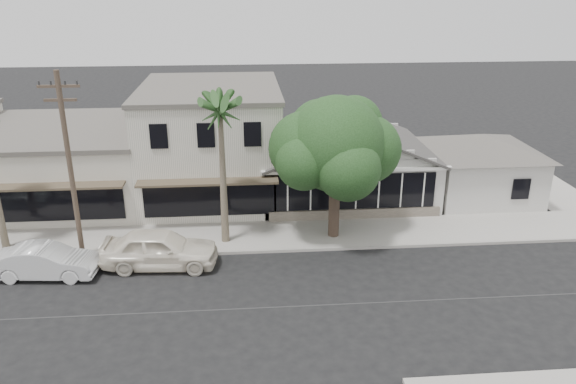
{
  "coord_description": "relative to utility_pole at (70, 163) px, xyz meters",
  "views": [
    {
      "loc": [
        -1.09,
        -19.84,
        12.66
      ],
      "look_at": [
        1.05,
        6.0,
        2.78
      ],
      "focal_mm": 35.0,
      "sensor_mm": 36.0,
      "label": 1
    }
  ],
  "objects": [
    {
      "name": "sidewalk_north",
      "position": [
        1.0,
        1.55,
        -4.71
      ],
      "size": [
        90.0,
        3.5,
        0.15
      ],
      "primitive_type": "cube",
      "color": "#9E9991",
      "rests_on": "ground"
    },
    {
      "name": "side_cottage",
      "position": [
        22.2,
        6.3,
        -3.29
      ],
      "size": [
        6.0,
        6.0,
        3.0
      ],
      "primitive_type": "cube",
      "color": "beige",
      "rests_on": "ground"
    },
    {
      "name": "shade_tree",
      "position": [
        12.39,
        1.41,
        0.12
      ],
      "size": [
        6.73,
        6.08,
        7.46
      ],
      "rotation": [
        0.0,
        0.0,
        0.33
      ],
      "color": "#4D3D2F",
      "rests_on": "ground"
    },
    {
      "name": "car_0",
      "position": [
        3.89,
        -1.21,
        -3.88
      ],
      "size": [
        5.5,
        2.52,
        1.83
      ],
      "primitive_type": "imported",
      "rotation": [
        0.0,
        0.0,
        1.5
      ],
      "color": "white",
      "rests_on": "ground"
    },
    {
      "name": "car_1",
      "position": [
        -1.11,
        -1.77,
        -4.04
      ],
      "size": [
        4.68,
        1.96,
        1.5
      ],
      "primitive_type": "imported",
      "rotation": [
        0.0,
        0.0,
        1.49
      ],
      "color": "white",
      "rests_on": "ground"
    },
    {
      "name": "palm_east",
      "position": [
        6.87,
        0.99,
        2.24
      ],
      "size": [
        3.53,
        3.53,
        8.25
      ],
      "color": "#726651",
      "rests_on": "ground"
    },
    {
      "name": "ground",
      "position": [
        9.0,
        -5.2,
        -4.79
      ],
      "size": [
        140.0,
        140.0,
        0.0
      ],
      "primitive_type": "plane",
      "color": "black",
      "rests_on": "ground"
    },
    {
      "name": "row_building_near",
      "position": [
        6.0,
        8.3,
        -1.54
      ],
      "size": [
        8.0,
        10.0,
        6.5
      ],
      "primitive_type": "cube",
      "color": "silver",
      "rests_on": "ground"
    },
    {
      "name": "corner_shop",
      "position": [
        14.0,
        7.27,
        -2.17
      ],
      "size": [
        10.4,
        8.6,
        5.1
      ],
      "color": "beige",
      "rests_on": "ground"
    },
    {
      "name": "row_building_midnear",
      "position": [
        -3.0,
        8.3,
        -2.69
      ],
      "size": [
        10.0,
        10.0,
        4.2
      ],
      "primitive_type": "cube",
      "color": "silver",
      "rests_on": "ground"
    },
    {
      "name": "utility_pole",
      "position": [
        0.0,
        0.0,
        0.0
      ],
      "size": [
        1.8,
        0.24,
        9.0
      ],
      "color": "brown",
      "rests_on": "ground"
    }
  ]
}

